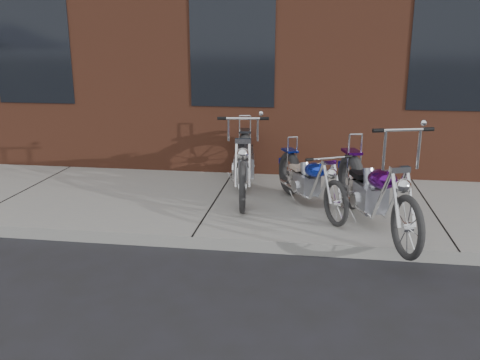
# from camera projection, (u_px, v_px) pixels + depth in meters

# --- Properties ---
(ground) EXTENTS (120.00, 120.00, 0.00)m
(ground) POSITION_uv_depth(u_px,v_px,m) (192.00, 249.00, 5.99)
(ground) COLOR #24242A
(ground) RESTS_ON ground
(sidewalk) EXTENTS (22.00, 3.00, 0.15)m
(sidewalk) POSITION_uv_depth(u_px,v_px,m) (216.00, 204.00, 7.40)
(sidewalk) COLOR #9B9688
(sidewalk) RESTS_ON ground
(chopper_purple) EXTENTS (0.87, 2.33, 1.35)m
(chopper_purple) POSITION_uv_depth(u_px,v_px,m) (373.00, 194.00, 6.12)
(chopper_purple) COLOR black
(chopper_purple) RESTS_ON sidewalk
(chopper_blue) EXTENTS (1.00, 1.85, 0.88)m
(chopper_blue) POSITION_uv_depth(u_px,v_px,m) (309.00, 182.00, 6.92)
(chopper_blue) COLOR black
(chopper_blue) RESTS_ON sidewalk
(chopper_third) EXTENTS (0.60, 2.45, 1.24)m
(chopper_third) POSITION_uv_depth(u_px,v_px,m) (244.00, 164.00, 7.56)
(chopper_third) COLOR black
(chopper_third) RESTS_ON sidewalk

